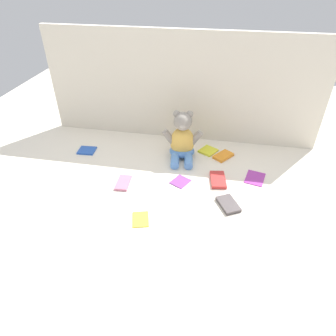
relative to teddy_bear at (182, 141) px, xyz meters
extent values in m
plane|color=silver|center=(-0.05, -0.17, -0.11)|extent=(3.20, 3.20, 0.00)
cube|color=beige|center=(-0.05, 0.24, 0.22)|extent=(1.68, 0.03, 0.66)
ellipsoid|color=#E5B24C|center=(0.00, 0.01, -0.01)|extent=(0.15, 0.13, 0.18)
ellipsoid|color=#598CD1|center=(0.00, 0.00, -0.07)|extent=(0.16, 0.14, 0.07)
sphere|color=gray|center=(0.00, 0.00, 0.12)|extent=(0.12, 0.12, 0.10)
ellipsoid|color=#AEA599|center=(0.00, -0.03, 0.11)|extent=(0.05, 0.04, 0.03)
sphere|color=gray|center=(-0.04, 0.01, 0.16)|extent=(0.04, 0.04, 0.04)
sphere|color=gray|center=(0.03, 0.02, 0.16)|extent=(0.04, 0.04, 0.04)
cylinder|color=gray|center=(-0.08, 0.00, 0.02)|extent=(0.09, 0.05, 0.10)
cylinder|color=gray|center=(0.08, 0.01, 0.02)|extent=(0.09, 0.05, 0.10)
cylinder|color=#598CD1|center=(-0.03, -0.09, -0.08)|extent=(0.06, 0.11, 0.05)
cylinder|color=#598CD1|center=(0.05, -0.08, -0.08)|extent=(0.06, 0.11, 0.05)
cube|color=yellow|center=(0.15, 0.08, -0.10)|extent=(0.13, 0.13, 0.01)
cube|color=#C06B88|center=(-0.26, -0.32, -0.10)|extent=(0.07, 0.13, 0.01)
cube|color=#4C4445|center=(0.28, -0.39, -0.10)|extent=(0.13, 0.14, 0.02)
cube|color=orange|center=(0.24, 0.04, -0.10)|extent=(0.13, 0.14, 0.02)
cube|color=#874298|center=(0.03, -0.25, -0.10)|extent=(0.12, 0.12, 0.01)
cube|color=red|center=(0.22, -0.21, -0.10)|extent=(0.10, 0.15, 0.02)
cube|color=yellow|center=(-0.11, -0.56, -0.10)|extent=(0.10, 0.11, 0.01)
cube|color=#214EB2|center=(-0.58, -0.05, -0.10)|extent=(0.11, 0.09, 0.01)
cube|color=purple|center=(0.42, -0.15, -0.10)|extent=(0.12, 0.14, 0.01)
camera|label=1|loc=(0.19, -1.49, 0.87)|focal=32.00mm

